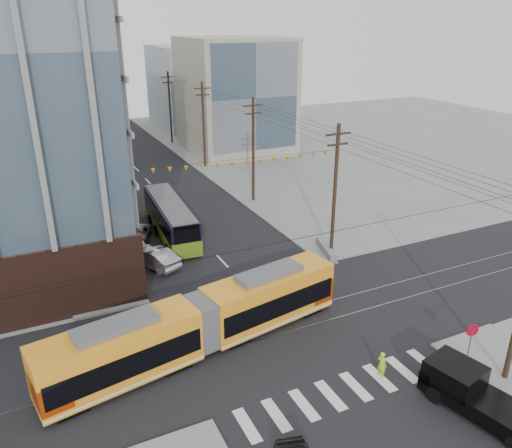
% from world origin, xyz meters
% --- Properties ---
extents(ground, '(160.00, 160.00, 0.00)m').
position_xyz_m(ground, '(0.00, 0.00, 0.00)').
color(ground, slate).
extents(bg_bldg_ne_near, '(14.00, 14.00, 16.00)m').
position_xyz_m(bg_bldg_ne_near, '(16.00, 48.00, 8.00)').
color(bg_bldg_ne_near, gray).
rests_on(bg_bldg_ne_near, ground).
extents(bg_bldg_nw_far, '(16.00, 18.00, 20.00)m').
position_xyz_m(bg_bldg_nw_far, '(-14.00, 72.00, 10.00)').
color(bg_bldg_nw_far, gray).
rests_on(bg_bldg_nw_far, ground).
extents(bg_bldg_ne_far, '(16.00, 16.00, 14.00)m').
position_xyz_m(bg_bldg_ne_far, '(18.00, 68.00, 7.00)').
color(bg_bldg_ne_far, '#8C99A5').
rests_on(bg_bldg_ne_far, ground).
extents(utility_pole_far, '(0.30, 0.30, 11.00)m').
position_xyz_m(utility_pole_far, '(8.50, 56.00, 5.50)').
color(utility_pole_far, black).
rests_on(utility_pole_far, ground).
extents(streetcar, '(18.87, 5.90, 3.60)m').
position_xyz_m(streetcar, '(-5.48, 3.65, 1.80)').
color(streetcar, orange).
rests_on(streetcar, ground).
extents(city_bus, '(3.23, 11.77, 3.30)m').
position_xyz_m(city_bus, '(-2.15, 20.93, 1.65)').
color(city_bus, black).
rests_on(city_bus, ground).
extents(pickup_truck, '(3.51, 6.44, 2.07)m').
position_xyz_m(pickup_truck, '(5.17, -7.45, 1.04)').
color(pickup_truck, black).
rests_on(pickup_truck, ground).
extents(parked_car_silver, '(3.45, 5.01, 1.56)m').
position_xyz_m(parked_car_silver, '(-5.16, 15.52, 0.78)').
color(parked_car_silver, '#B4B4B5').
rests_on(parked_car_silver, ground).
extents(parked_car_white, '(2.31, 4.83, 1.36)m').
position_xyz_m(parked_car_white, '(-6.09, 19.08, 0.68)').
color(parked_car_white, silver).
rests_on(parked_car_white, ground).
extents(parked_car_grey, '(3.47, 4.67, 1.18)m').
position_xyz_m(parked_car_grey, '(-4.92, 21.58, 0.59)').
color(parked_car_grey, '#525252').
rests_on(parked_car_grey, ground).
extents(pedestrian, '(0.50, 0.65, 1.59)m').
position_xyz_m(pedestrian, '(2.52, -2.91, 0.80)').
color(pedestrian, '#A8ED1F').
rests_on(pedestrian, ground).
extents(stop_sign, '(0.97, 0.97, 2.54)m').
position_xyz_m(stop_sign, '(7.52, -4.23, 1.27)').
color(stop_sign, '#A7051D').
rests_on(stop_sign, ground).
extents(jersey_barrier, '(1.85, 3.93, 0.77)m').
position_xyz_m(jersey_barrier, '(8.30, 11.41, 0.38)').
color(jersey_barrier, gray).
rests_on(jersey_barrier, ground).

